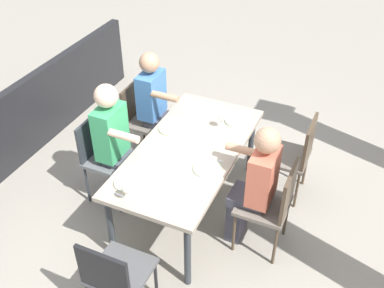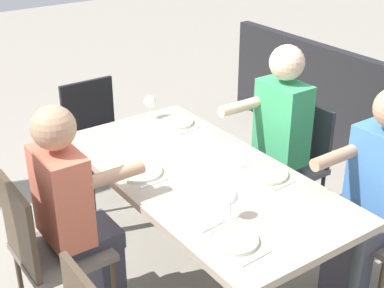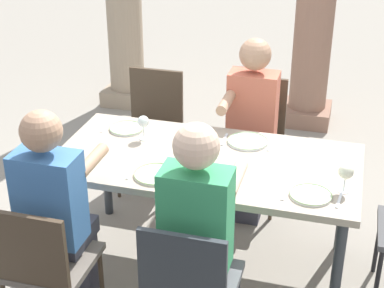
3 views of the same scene
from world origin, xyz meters
name	(u,v)px [view 2 (image 2 of 3)]	position (x,y,z in m)	size (l,w,h in m)	color
ground_plane	(200,281)	(0.00, 0.00, 0.00)	(16.00, 16.00, 0.00)	gray
dining_table	(200,184)	(0.00, 0.00, 0.69)	(1.81, 0.90, 0.76)	tan
chair_mid_north	(46,246)	(0.14, 0.87, 0.55)	(0.44, 0.44, 0.94)	#6A6158
chair_mid_south	(292,158)	(0.14, -0.87, 0.53)	(0.44, 0.44, 0.90)	#5B5E61
chair_head_east	(97,131)	(1.32, 0.00, 0.51)	(0.44, 0.44, 0.87)	#4F4F50
diner_woman_green	(76,211)	(0.14, 0.69, 0.70)	(0.34, 0.50, 1.29)	#3F3F4C
diner_man_white	(372,195)	(-0.65, -0.67, 0.70)	(0.35, 0.50, 1.30)	#3F3F4C
diner_guest_third	(274,140)	(0.14, -0.68, 0.72)	(0.35, 0.50, 1.33)	#3F3F4C
plate_0	(234,240)	(-0.61, 0.25, 0.77)	(0.23, 0.23, 0.02)	white
wine_glass_0	(230,198)	(-0.45, 0.15, 0.87)	(0.07, 0.07, 0.16)	white
fork_0	(256,258)	(-0.76, 0.25, 0.76)	(0.02, 0.17, 0.01)	silver
spoon_0	(214,226)	(-0.46, 0.25, 0.76)	(0.02, 0.17, 0.01)	silver
plate_1	(265,173)	(-0.22, -0.28, 0.77)	(0.26, 0.26, 0.02)	silver
fork_1	(284,185)	(-0.37, -0.28, 0.76)	(0.02, 0.17, 0.01)	silver
spoon_1	(247,164)	(-0.07, -0.28, 0.76)	(0.02, 0.17, 0.01)	silver
plate_2	(139,171)	(0.20, 0.28, 0.77)	(0.26, 0.26, 0.02)	white
fork_2	(154,183)	(0.05, 0.28, 0.76)	(0.02, 0.17, 0.01)	silver
spoon_2	(126,162)	(0.35, 0.28, 0.76)	(0.02, 0.17, 0.01)	silver
plate_3	(176,122)	(0.64, -0.27, 0.77)	(0.23, 0.23, 0.02)	white
wine_glass_3	(150,102)	(0.81, -0.17, 0.88)	(0.08, 0.08, 0.16)	white
fork_3	(189,130)	(0.49, -0.27, 0.76)	(0.02, 0.17, 0.01)	silver
spoon_3	(164,116)	(0.79, -0.27, 0.76)	(0.02, 0.17, 0.01)	silver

